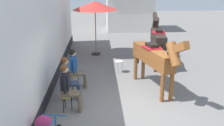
# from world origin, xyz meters

# --- Properties ---
(ground_plane) EXTENTS (40.00, 40.00, 0.00)m
(ground_plane) POSITION_xyz_m (0.00, 3.00, 0.00)
(ground_plane) COLOR slate
(pub_facade_wall) EXTENTS (0.34, 14.00, 3.40)m
(pub_facade_wall) POSITION_xyz_m (-2.55, 1.50, 1.54)
(pub_facade_wall) COLOR white
(pub_facade_wall) RESTS_ON ground_plane
(distant_cottage) EXTENTS (3.40, 2.60, 3.50)m
(distant_cottage) POSITION_xyz_m (1.40, 12.00, 1.80)
(distant_cottage) COLOR silver
(distant_cottage) RESTS_ON ground_plane
(seated_visitor_near) EXTENTS (0.61, 0.49, 1.39)m
(seated_visitor_near) POSITION_xyz_m (-1.68, 0.11, 0.78)
(seated_visitor_near) COLOR gold
(seated_visitor_near) RESTS_ON ground_plane
(seated_visitor_middle) EXTENTS (0.61, 0.49, 1.39)m
(seated_visitor_middle) POSITION_xyz_m (-1.76, 0.81, 0.78)
(seated_visitor_middle) COLOR gold
(seated_visitor_middle) RESTS_ON ground_plane
(seated_visitor_far) EXTENTS (0.61, 0.49, 1.39)m
(seated_visitor_far) POSITION_xyz_m (-1.60, 1.69, 0.78)
(seated_visitor_far) COLOR gold
(seated_visitor_far) RESTS_ON ground_plane
(saddled_horse_near) EXTENTS (1.12, 2.91, 2.06)m
(saddled_horse_near) POSITION_xyz_m (1.00, 1.39, 1.16)
(saddled_horse_near) COLOR brown
(saddled_horse_near) RESTS_ON ground_plane
(saddled_horse_far) EXTENTS (0.67, 2.99, 2.06)m
(saddled_horse_far) POSITION_xyz_m (1.73, 4.22, 1.16)
(saddled_horse_far) COLOR #2D231E
(saddled_horse_far) RESTS_ON ground_plane
(cafe_parasol) EXTENTS (2.10, 2.10, 2.58)m
(cafe_parasol) POSITION_xyz_m (-0.95, 5.75, 2.36)
(cafe_parasol) COLOR black
(cafe_parasol) RESTS_ON ground_plane
(spare_stool_white) EXTENTS (0.32, 0.32, 0.46)m
(spare_stool_white) POSITION_xyz_m (-0.02, 3.19, 0.40)
(spare_stool_white) COLOR white
(spare_stool_white) RESTS_ON ground_plane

